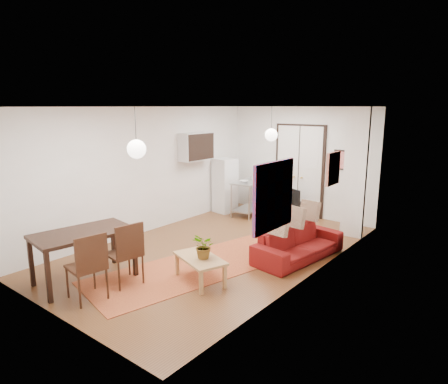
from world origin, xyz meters
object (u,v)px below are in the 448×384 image
Objects in this scene: coffee_table at (200,260)px; dining_chair_near at (129,246)px; dining_table at (83,237)px; black_side_chair at (301,201)px; sofa at (299,244)px; dining_chair_far at (92,258)px; kitchen_counter at (250,193)px; fridge at (225,185)px.

dining_chair_near reaches higher than coffee_table.
black_side_chair is (1.01, 5.78, -0.31)m from dining_table.
sofa is 2.14m from coffee_table.
black_side_chair is at bearing -174.74° from dining_chair_far.
fridge is (-0.71, -0.21, 0.14)m from kitchen_counter.
dining_chair_far is (0.60, -0.24, -0.15)m from dining_table.
sofa is 1.86× the size of dining_chair_near.
fridge reaches higher than black_side_chair.
sofa is 3.24m from dining_chair_near.
dining_chair_far is at bearing -88.42° from kitchen_counter.
fridge is 0.88× the size of dining_table.
kitchen_counter reaches higher than dining_table.
coffee_table is 0.74× the size of fridge.
dining_chair_near is (0.84, -4.78, 0.02)m from kitchen_counter.
coffee_table is at bearing -73.34° from kitchen_counter.
kitchen_counter reaches higher than coffee_table.
sofa is at bearing -45.90° from kitchen_counter.
black_side_chair is (-0.54, 4.60, 0.08)m from coffee_table.
kitchen_counter is 0.76× the size of dining_table.
black_side_chair is (1.25, 0.54, -0.15)m from kitchen_counter.
dining_chair_near is (-0.95, -0.72, 0.25)m from coffee_table.
coffee_table is 1.03× the size of dining_chair_near.
fridge is at bearing -154.44° from dining_chair_far.
fridge is (-3.30, 1.86, 0.46)m from sofa.
black_side_chair is at bearing 35.00° from sofa.
fridge is at bearing 68.49° from sofa.
coffee_table is at bearing 37.31° from dining_table.
kitchen_counter is 5.25m from dining_table.
kitchen_counter is 0.86× the size of fridge.
dining_chair_far is at bearing 107.66° from black_side_chair.
fridge reaches higher than dining_table.
coffee_table is at bearing 166.19° from sofa.
black_side_chair is at bearing 96.68° from coffee_table.
dining_chair_far is (0.84, -5.48, 0.02)m from kitchen_counter.
coffee_table is at bearing 155.39° from dining_chair_far.
kitchen_counter is 1.20× the size of dining_chair_far.
dining_chair_near is at bearing -142.82° from coffee_table.
kitchen_counter reaches higher than sofa.
dining_table is at bearing -71.30° from fridge.
kitchen_counter is 0.75m from fridge.
sofa is at bearing 156.35° from dining_chair_near.
fridge is at bearing 123.01° from coffee_table.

